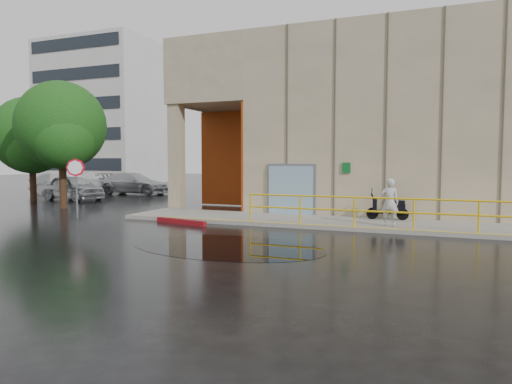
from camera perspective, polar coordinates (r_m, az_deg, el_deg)
ground at (r=13.85m, az=-3.74°, el=-6.00°), size 120.00×120.00×0.00m
sidewalk at (r=17.09m, az=15.21°, el=-3.97°), size 20.00×3.00×0.15m
building at (r=23.40m, az=19.88°, el=8.18°), size 20.00×10.17×8.00m
guardrail at (r=15.66m, az=15.62°, el=-2.47°), size 9.56×0.06×1.03m
distant_building at (r=52.86m, az=-18.66°, el=9.33°), size 12.00×8.08×15.00m
person at (r=16.17m, az=16.36°, el=-1.25°), size 0.62×0.43×1.64m
scooter at (r=17.95m, az=16.19°, el=-1.16°), size 1.57×0.65×1.20m
stop_sign at (r=20.34m, az=-21.59°, el=2.05°), size 0.58×0.53×2.47m
red_curb at (r=17.45m, az=-9.39°, el=-3.67°), size 2.38×0.73×0.18m
puddle at (r=12.81m, az=-3.89°, el=-6.80°), size 6.01×3.96×0.01m
car_a at (r=29.68m, az=-21.93°, el=0.52°), size 4.69×2.69×1.50m
car_b at (r=34.45m, az=-22.57°, el=1.00°), size 5.02×2.79×1.57m
car_c at (r=33.56m, az=-15.04°, el=1.05°), size 5.36×2.51×1.51m
tree_near at (r=24.57m, az=-23.10°, el=7.31°), size 4.34×4.34×6.30m
tree_far at (r=29.29m, az=-26.23°, el=6.06°), size 4.40×4.40×6.04m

